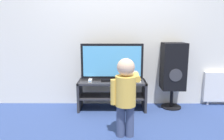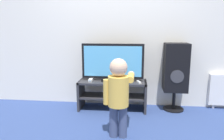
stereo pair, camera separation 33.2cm
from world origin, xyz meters
The scene contains 9 objects.
ground_plane centered at (0.00, 0.00, 0.00)m, with size 16.00×16.00×0.00m, color navy.
wall_back centered at (0.00, 0.49, 1.30)m, with size 10.00×0.06×2.60m.
tv_stand centered at (0.00, 0.20, 0.31)m, with size 1.07×0.41×0.46m.
television centered at (0.00, 0.22, 0.75)m, with size 0.97×0.20×0.58m.
game_console centered at (-0.34, 0.16, 0.48)m, with size 0.06×0.18×0.04m.
remote_primary centered at (0.41, 0.13, 0.47)m, with size 0.07×0.13×0.03m.
child centered at (0.17, -0.69, 0.56)m, with size 0.36×0.52×0.95m.
speaker_tower centered at (0.97, 0.27, 0.67)m, with size 0.36×0.33×1.06m.
radiator centered at (1.82, 0.42, 0.31)m, with size 0.56×0.08×0.56m.
Camera 1 is at (0.02, -3.14, 1.29)m, focal length 35.00 mm.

